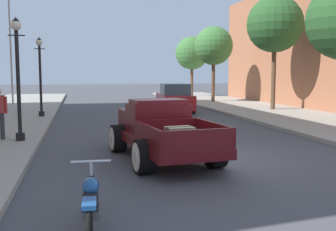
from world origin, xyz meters
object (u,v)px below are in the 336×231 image
object	(u,v)px
street_tree_second	(275,25)
motorcycle_parked	(91,202)
hotrod_truck_maroon	(159,130)
car_background_red	(175,99)
street_lamp_far	(40,71)
flagpole	(13,20)
street_lamp_near	(18,70)
street_tree_farthest	(192,53)
street_tree_third	(214,46)

from	to	relation	value
street_tree_second	motorcycle_parked	bearing A→B (deg)	-124.80
hotrod_truck_maroon	car_background_red	world-z (taller)	car_background_red
street_lamp_far	flagpole	bearing A→B (deg)	105.97
motorcycle_parked	street_lamp_near	bearing A→B (deg)	104.54
motorcycle_parked	street_tree_farthest	world-z (taller)	street_tree_farthest
car_background_red	street_lamp_far	distance (m)	7.89
hotrod_truck_maroon	street_lamp_far	size ratio (longest dim) A/B	1.32
car_background_red	street_lamp_near	xyz separation A→B (m)	(-7.38, -9.65, 1.62)
hotrod_truck_maroon	flagpole	xyz separation A→B (m)	(-6.19, 18.04, 5.02)
flagpole	street_tree_third	size ratio (longest dim) A/B	1.65
hotrod_truck_maroon	motorcycle_parked	world-z (taller)	hotrod_truck_maroon
motorcycle_parked	street_lamp_far	xyz separation A→B (m)	(-1.93, 14.83, 1.94)
car_background_red	flagpole	bearing A→B (deg)	149.77
motorcycle_parked	car_background_red	distance (m)	18.06
street_lamp_far	car_background_red	bearing A→B (deg)	18.07
street_lamp_near	street_tree_second	size ratio (longest dim) A/B	0.59
street_tree_third	street_tree_farthest	world-z (taller)	street_tree_third
hotrod_truck_maroon	street_tree_farthest	xyz separation A→B (m)	(8.07, 24.95, 3.28)
motorcycle_parked	hotrod_truck_maroon	bearing A→B (deg)	67.62
motorcycle_parked	street_lamp_near	size ratio (longest dim) A/B	0.55
motorcycle_parked	street_tree_farthest	xyz separation A→B (m)	(10.05, 29.74, 3.59)
street_lamp_far	street_tree_second	world-z (taller)	street_tree_second
car_background_red	street_tree_third	distance (m)	7.89
street_lamp_far	street_tree_third	size ratio (longest dim) A/B	0.70
street_tree_second	flagpole	bearing A→B (deg)	155.20
street_lamp_near	flagpole	size ratio (longest dim) A/B	0.42
street_lamp_near	street_tree_third	distance (m)	19.32
street_lamp_far	street_lamp_near	bearing A→B (deg)	-90.31
street_tree_second	street_tree_farthest	xyz separation A→B (m)	(-0.94, 13.93, -1.00)
street_tree_third	street_lamp_far	bearing A→B (deg)	-145.48
car_background_red	street_lamp_near	distance (m)	12.25
car_background_red	street_tree_farthest	bearing A→B (deg)	69.69
hotrod_truck_maroon	car_background_red	bearing A→B (deg)	74.54
motorcycle_parked	car_background_red	xyz separation A→B (m)	(5.41, 17.22, 0.33)
car_background_red	street_tree_third	world-z (taller)	street_tree_third
street_lamp_near	street_tree_farthest	size ratio (longest dim) A/B	0.71
flagpole	street_lamp_far	bearing A→B (deg)	-74.03
flagpole	car_background_red	bearing A→B (deg)	-30.23
car_background_red	street_lamp_far	world-z (taller)	street_lamp_far
car_background_red	street_lamp_far	xyz separation A→B (m)	(-7.34, -2.39, 1.62)
street_lamp_near	street_tree_third	bearing A→B (deg)	52.55
flagpole	street_tree_third	distance (m)	14.03
hotrod_truck_maroon	street_lamp_near	world-z (taller)	street_lamp_near
flagpole	street_tree_farthest	xyz separation A→B (m)	(14.26, 6.91, -1.74)
hotrod_truck_maroon	street_tree_farthest	distance (m)	26.42
flagpole	street_tree_second	size ratio (longest dim) A/B	1.40
car_background_red	street_tree_second	distance (m)	7.16
hotrod_truck_maroon	street_lamp_near	bearing A→B (deg)	144.79
motorcycle_parked	street_tree_third	xyz separation A→B (m)	(9.73, 22.85, 3.80)
hotrod_truck_maroon	car_background_red	xyz separation A→B (m)	(3.44, 12.43, 0.01)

